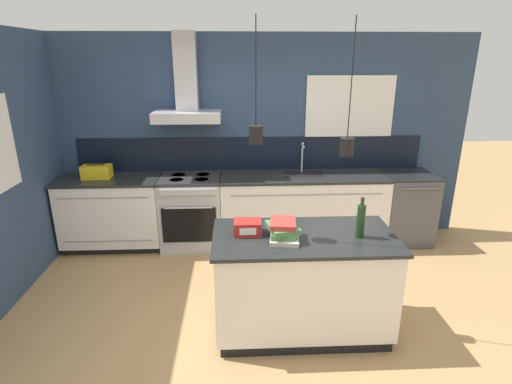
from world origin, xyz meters
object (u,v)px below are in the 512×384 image
(book_stack, at_px, (283,230))
(yellow_toolbox, at_px, (97,172))
(dishwasher, at_px, (405,207))
(red_supply_box, at_px, (248,227))
(oven_range, at_px, (192,211))
(bottle_on_island, at_px, (361,220))

(book_stack, height_order, yellow_toolbox, yellow_toolbox)
(dishwasher, height_order, red_supply_box, red_supply_box)
(oven_range, height_order, dishwasher, same)
(red_supply_box, height_order, yellow_toolbox, yellow_toolbox)
(book_stack, bearing_deg, oven_range, 117.82)
(bottle_on_island, xyz_separation_m, yellow_toolbox, (-2.70, 1.81, -0.07))
(oven_range, distance_m, book_stack, 2.11)
(book_stack, bearing_deg, bottle_on_island, -0.13)
(dishwasher, bearing_deg, red_supply_box, -141.01)
(book_stack, bearing_deg, yellow_toolbox, 138.91)
(oven_range, xyz_separation_m, dishwasher, (2.76, 0.00, -0.00))
(oven_range, height_order, book_stack, book_stack)
(book_stack, bearing_deg, dishwasher, 44.94)
(bottle_on_island, relative_size, yellow_toolbox, 1.01)
(dishwasher, distance_m, bottle_on_island, 2.24)
(bottle_on_island, relative_size, red_supply_box, 1.52)
(bottle_on_island, distance_m, yellow_toolbox, 3.25)
(bottle_on_island, height_order, red_supply_box, bottle_on_island)
(bottle_on_island, xyz_separation_m, book_stack, (-0.63, 0.00, -0.07))
(book_stack, xyz_separation_m, yellow_toolbox, (-2.07, 1.81, 0.01))
(dishwasher, xyz_separation_m, red_supply_box, (-2.10, -1.70, 0.51))
(bottle_on_island, relative_size, book_stack, 0.95)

